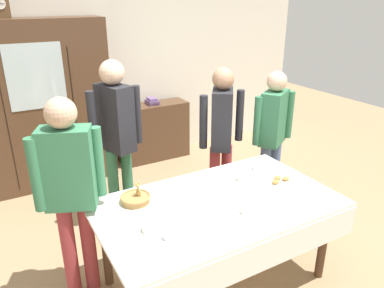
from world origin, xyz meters
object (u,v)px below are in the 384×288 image
(book_stack, at_px, (152,101))
(pastry_plate, at_px, (281,182))
(spoon_front_edge, at_px, (206,192))
(person_beside_shelf, at_px, (116,130))
(tea_cup_mid_right, at_px, (257,168))
(bread_basket, at_px, (136,198))
(tea_cup_far_left, at_px, (242,178))
(mantel_clock, at_px, (0,6))
(dining_table, at_px, (220,214))
(tea_cup_near_right, at_px, (246,210))
(tea_cup_near_left, at_px, (169,236))
(person_behind_table_right, at_px, (273,128))
(person_behind_table_left, at_px, (222,130))
(person_near_right_end, at_px, (70,183))
(spoon_far_right, at_px, (249,189))
(bookshelf_low, at_px, (153,132))
(tea_cup_center, at_px, (148,229))
(wall_cabinet, at_px, (38,107))

(book_stack, distance_m, pastry_plate, 2.62)
(spoon_front_edge, height_order, person_beside_shelf, person_beside_shelf)
(tea_cup_mid_right, distance_m, bread_basket, 1.18)
(tea_cup_far_left, relative_size, pastry_plate, 0.46)
(pastry_plate, bearing_deg, mantel_clock, 124.48)
(bread_basket, relative_size, spoon_front_edge, 2.02)
(dining_table, bearing_deg, tea_cup_near_right, -65.63)
(tea_cup_mid_right, relative_size, pastry_plate, 0.46)
(tea_cup_near_left, bearing_deg, pastry_plate, 11.13)
(tea_cup_mid_right, bearing_deg, bread_basket, 178.91)
(tea_cup_mid_right, height_order, person_behind_table_right, person_behind_table_right)
(person_beside_shelf, bearing_deg, person_behind_table_left, -18.58)
(tea_cup_near_left, height_order, spoon_front_edge, tea_cup_near_left)
(person_behind_table_left, bearing_deg, person_near_right_end, -164.92)
(tea_cup_far_left, distance_m, spoon_far_right, 0.16)
(tea_cup_near_left, relative_size, spoon_far_right, 1.09)
(mantel_clock, height_order, person_near_right_end, mantel_clock)
(tea_cup_mid_right, bearing_deg, person_beside_shelf, 138.45)
(pastry_plate, height_order, person_beside_shelf, person_beside_shelf)
(tea_cup_near_left, height_order, person_near_right_end, person_near_right_end)
(dining_table, relative_size, mantel_clock, 7.83)
(bookshelf_low, bearing_deg, tea_cup_mid_right, -89.40)
(tea_cup_far_left, bearing_deg, tea_cup_center, -164.18)
(tea_cup_far_left, xyz_separation_m, person_beside_shelf, (-0.77, 1.01, 0.27))
(mantel_clock, xyz_separation_m, tea_cup_mid_right, (1.75, -2.26, -1.36))
(spoon_front_edge, xyz_separation_m, person_beside_shelf, (-0.39, 1.02, 0.30))
(person_beside_shelf, bearing_deg, person_near_right_end, -128.64)
(wall_cabinet, relative_size, tea_cup_center, 15.60)
(bookshelf_low, height_order, tea_cup_far_left, bookshelf_low)
(person_near_right_end, bearing_deg, pastry_plate, -14.73)
(tea_cup_mid_right, distance_m, person_beside_shelf, 1.39)
(bread_basket, bearing_deg, spoon_front_edge, -14.03)
(pastry_plate, bearing_deg, bread_basket, 164.88)
(bookshelf_low, bearing_deg, person_beside_shelf, -125.17)
(mantel_clock, height_order, spoon_front_edge, mantel_clock)
(spoon_far_right, bearing_deg, person_behind_table_left, 71.85)
(person_behind_table_left, xyz_separation_m, person_behind_table_right, (0.58, -0.13, -0.05))
(tea_cup_far_left, bearing_deg, spoon_front_edge, -178.02)
(tea_cup_center, relative_size, tea_cup_mid_right, 1.00)
(bread_basket, bearing_deg, mantel_clock, 104.09)
(book_stack, bearing_deg, mantel_clock, -178.30)
(person_behind_table_left, bearing_deg, book_stack, 90.13)
(spoon_front_edge, bearing_deg, tea_cup_near_right, -77.44)
(bookshelf_low, bearing_deg, person_behind_table_right, -72.75)
(bookshelf_low, distance_m, spoon_front_edge, 2.53)
(dining_table, height_order, wall_cabinet, wall_cabinet)
(tea_cup_near_right, distance_m, person_beside_shelf, 1.54)
(tea_cup_center, height_order, pastry_plate, tea_cup_center)
(mantel_clock, bearing_deg, person_behind_table_left, -44.48)
(tea_cup_far_left, distance_m, bread_basket, 0.94)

